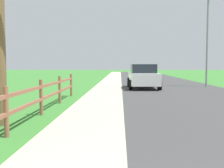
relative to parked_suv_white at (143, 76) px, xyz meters
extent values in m
plane|color=#37772E|center=(-1.43, 7.43, -0.80)|extent=(120.00, 120.00, 0.00)
cube|color=#3B3B3B|center=(2.07, 9.43, -0.80)|extent=(7.00, 66.00, 0.01)
cube|color=#BBB595|center=(-4.43, 9.43, -0.80)|extent=(6.00, 66.00, 0.01)
cube|color=#37772E|center=(-5.93, 9.43, -0.80)|extent=(5.00, 66.00, 0.00)
cylinder|color=#8F5741|center=(-4.01, -12.60, -0.24)|extent=(0.11, 0.11, 1.12)
cylinder|color=#8F5741|center=(-4.01, -10.00, -0.24)|extent=(0.11, 0.11, 1.12)
cylinder|color=#8F5741|center=(-4.01, -7.39, -0.24)|extent=(0.11, 0.11, 1.12)
cylinder|color=#8F5741|center=(-4.01, -4.79, -0.24)|extent=(0.11, 0.11, 1.12)
cube|color=#8F5741|center=(-4.01, -11.30, -0.30)|extent=(0.07, 13.02, 0.09)
cube|color=#8F5741|center=(-4.01, -11.30, 0.09)|extent=(0.07, 13.02, 0.09)
cube|color=white|center=(0.00, -0.01, -0.15)|extent=(1.86, 4.30, 0.76)
cube|color=#1E232B|center=(0.00, 0.03, 0.52)|extent=(1.61, 2.18, 0.58)
cylinder|color=black|center=(0.92, -1.32, -0.48)|extent=(0.23, 0.66, 0.66)
cylinder|color=black|center=(-0.88, -1.35, -0.48)|extent=(0.23, 0.66, 0.66)
cylinder|color=black|center=(0.88, 1.33, -0.48)|extent=(0.23, 0.66, 0.66)
cylinder|color=black|center=(-0.92, 1.30, -0.48)|extent=(0.23, 0.66, 0.66)
cylinder|color=gray|center=(4.73, 1.61, 2.46)|extent=(0.14, 0.14, 6.54)
camera|label=1|loc=(-1.55, -18.34, 0.77)|focal=43.61mm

